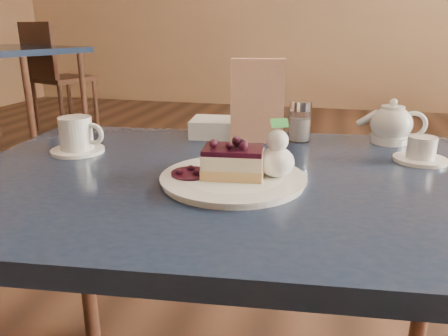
% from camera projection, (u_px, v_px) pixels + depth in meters
% --- Properties ---
extents(main_table, '(1.18, 0.85, 0.69)m').
position_uv_depth(main_table, '(235.00, 208.00, 0.87)').
color(main_table, '#1A243A').
rests_on(main_table, ground).
extents(dessert_plate, '(0.26, 0.26, 0.01)m').
position_uv_depth(dessert_plate, '(233.00, 179.00, 0.81)').
color(dessert_plate, white).
rests_on(dessert_plate, main_table).
extents(cheesecake_slice, '(0.12, 0.09, 0.06)m').
position_uv_depth(cheesecake_slice, '(233.00, 162.00, 0.80)').
color(cheesecake_slice, '#EEB37A').
rests_on(cheesecake_slice, dessert_plate).
extents(whipped_cream, '(0.07, 0.07, 0.06)m').
position_uv_depth(whipped_cream, '(276.00, 162.00, 0.79)').
color(whipped_cream, white).
rests_on(whipped_cream, dessert_plate).
extents(berry_sauce, '(0.07, 0.07, 0.01)m').
position_uv_depth(berry_sauce, '(191.00, 174.00, 0.81)').
color(berry_sauce, black).
rests_on(berry_sauce, dessert_plate).
extents(coffee_set, '(0.13, 0.12, 0.08)m').
position_uv_depth(coffee_set, '(77.00, 137.00, 0.99)').
color(coffee_set, white).
rests_on(coffee_set, main_table).
extents(tea_set, '(0.20, 0.26, 0.10)m').
position_uv_depth(tea_set, '(396.00, 130.00, 1.04)').
color(tea_set, white).
rests_on(tea_set, main_table).
extents(menu_card, '(0.13, 0.04, 0.20)m').
position_uv_depth(menu_card, '(258.00, 101.00, 1.06)').
color(menu_card, '#F9EACC').
rests_on(menu_card, main_table).
extents(sugar_shaker, '(0.06, 0.06, 0.10)m').
position_uv_depth(sugar_shaker, '(300.00, 121.00, 1.08)').
color(sugar_shaker, white).
rests_on(sugar_shaker, main_table).
extents(napkin_stack, '(0.12, 0.12, 0.05)m').
position_uv_depth(napkin_stack, '(213.00, 127.00, 1.14)').
color(napkin_stack, white).
rests_on(napkin_stack, main_table).
extents(bg_table_far_left, '(1.31, 1.97, 1.31)m').
position_uv_depth(bg_table_far_left, '(15.00, 140.00, 3.57)').
color(bg_table_far_left, '#1A243A').
rests_on(bg_table_far_left, ground).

